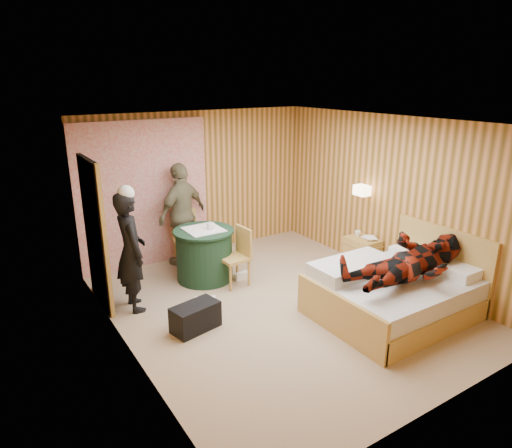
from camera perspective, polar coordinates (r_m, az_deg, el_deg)
floor at (r=6.46m, az=2.96°, el=-10.07°), size 4.20×5.00×0.01m
ceiling at (r=5.74m, az=3.36°, el=12.59°), size 4.20×5.00×0.01m
wall_back at (r=8.07m, az=-7.30°, el=5.01°), size 4.20×0.02×2.50m
wall_left at (r=5.11m, az=-16.39°, el=-3.22°), size 0.02×5.00×2.50m
wall_right at (r=7.37m, az=16.55°, el=3.17°), size 0.02×5.00×2.50m
curtain at (r=7.66m, az=-13.83°, el=3.55°), size 2.20×0.08×2.40m
doorway at (r=6.48m, az=-19.51°, el=-1.18°), size 0.06×0.90×2.05m
wall_lamp at (r=7.52m, az=13.13°, el=4.13°), size 0.26×0.24×0.16m
bed at (r=6.37m, az=16.77°, el=-8.22°), size 1.98×1.54×1.06m
nightstand at (r=7.70m, az=13.11°, el=-3.56°), size 0.40×0.55×0.53m
round_table at (r=7.12m, az=-6.47°, el=-3.75°), size 0.93×0.93×0.82m
chair_far at (r=7.71m, az=-8.80°, el=-1.16°), size 0.50×0.50×0.93m
chair_near at (r=6.89m, az=-2.25°, el=-3.50°), size 0.42×0.42×0.89m
duffel_bag at (r=5.86m, az=-7.58°, el=-11.45°), size 0.65×0.43×0.34m
sneaker_left at (r=6.43m, az=-6.36°, el=-9.65°), size 0.31×0.22×0.13m
sneaker_right at (r=7.21m, az=-1.82°, el=-6.49°), size 0.25×0.12×0.11m
woman_standing at (r=6.28m, az=-15.37°, el=-3.35°), size 0.42×0.62×1.64m
man_at_table at (r=7.65m, az=-9.19°, el=1.21°), size 1.09×0.78×1.72m
man_on_bed at (r=6.00m, az=19.10°, el=-3.28°), size 0.86×0.67×1.77m
book_lower at (r=7.58m, az=13.51°, el=-1.81°), size 0.17×0.23×0.02m
book_upper at (r=7.57m, az=13.52°, el=-1.67°), size 0.26×0.28×0.02m
cup_nightstand at (r=7.68m, az=12.58°, el=-1.18°), size 0.12×0.12×0.09m
cup_table at (r=6.97m, az=-5.68°, el=-0.22°), size 0.16×0.16×0.10m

